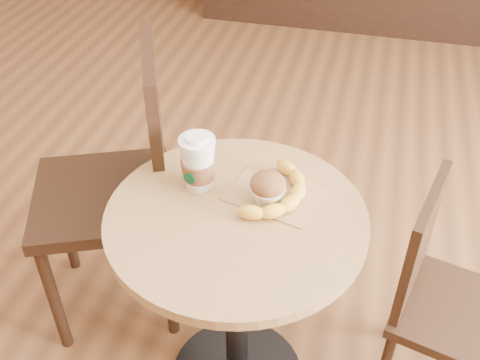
% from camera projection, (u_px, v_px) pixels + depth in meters
% --- Properties ---
extents(cafe_table, '(0.68, 0.68, 0.75)m').
position_uv_depth(cafe_table, '(236.00, 273.00, 1.58)').
color(cafe_table, black).
rests_on(cafe_table, ground).
extents(chair_left, '(0.59, 0.59, 1.02)m').
position_uv_depth(chair_left, '(122.00, 182.00, 1.85)').
color(chair_left, black).
rests_on(chair_left, ground).
extents(chair_right, '(0.42, 0.42, 0.79)m').
position_uv_depth(chair_right, '(443.00, 297.00, 1.63)').
color(chair_right, black).
rests_on(chair_right, ground).
extents(kraft_bag, '(0.28, 0.23, 0.00)m').
position_uv_depth(kraft_bag, '(275.00, 194.00, 1.50)').
color(kraft_bag, '#9D744C').
rests_on(kraft_bag, cafe_table).
extents(coffee_cup, '(0.10, 0.10, 0.16)m').
position_uv_depth(coffee_cup, '(198.00, 164.00, 1.49)').
color(coffee_cup, white).
rests_on(coffee_cup, cafe_table).
extents(muffin, '(0.10, 0.10, 0.09)m').
position_uv_depth(muffin, '(268.00, 188.00, 1.45)').
color(muffin, white).
rests_on(muffin, kraft_bag).
extents(banana, '(0.26, 0.32, 0.04)m').
position_uv_depth(banana, '(279.00, 191.00, 1.48)').
color(banana, yellow).
rests_on(banana, kraft_bag).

